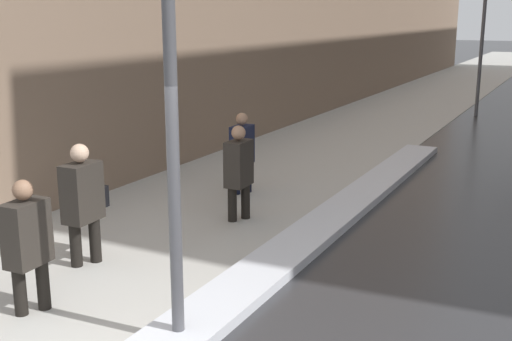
{
  "coord_description": "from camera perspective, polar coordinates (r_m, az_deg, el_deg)",
  "views": [
    {
      "loc": [
        3.48,
        -3.53,
        3.12
      ],
      "look_at": [
        -0.4,
        4.0,
        1.05
      ],
      "focal_mm": 45.0,
      "sensor_mm": 36.0,
      "label": 1
    }
  ],
  "objects": [
    {
      "name": "pedestrian_with_shoulder_bag",
      "position": [
        8.31,
        -15.1,
        -2.45
      ],
      "size": [
        0.32,
        0.73,
        1.58
      ],
      "rotation": [
        0.0,
        0.0,
        -1.53
      ],
      "color": "black",
      "rests_on": "ground"
    },
    {
      "name": "pedestrian_nearside",
      "position": [
        11.28,
        -1.25,
        1.9
      ],
      "size": [
        0.3,
        0.48,
        1.46
      ],
      "rotation": [
        0.0,
        0.0,
        -1.53
      ],
      "color": "black",
      "rests_on": "ground"
    },
    {
      "name": "pedestrian_trailing",
      "position": [
        7.15,
        -19.66,
        -5.88
      ],
      "size": [
        0.3,
        0.49,
        1.47
      ],
      "rotation": [
        0.0,
        0.0,
        -1.53
      ],
      "color": "black",
      "rests_on": "ground"
    },
    {
      "name": "traffic_light_near",
      "position": [
        21.13,
        21.4,
        11.93
      ],
      "size": [
        1.31,
        0.32,
        3.87
      ],
      "rotation": [
        0.0,
        0.0,
        0.02
      ],
      "color": "#515156",
      "rests_on": "ground"
    },
    {
      "name": "pedestrian_in_glasses",
      "position": [
        9.78,
        -1.54,
        0.17
      ],
      "size": [
        0.3,
        0.49,
        1.49
      ],
      "rotation": [
        0.0,
        0.0,
        -1.53
      ],
      "color": "black",
      "rests_on": "ground"
    },
    {
      "name": "lamp_post",
      "position": [
        5.76,
        -7.74,
        12.26
      ],
      "size": [
        0.28,
        0.28,
        5.0
      ],
      "color": "#515156",
      "rests_on": "ground"
    },
    {
      "name": "snow_bank_curb",
      "position": [
        9.86,
        6.5,
        -4.43
      ],
      "size": [
        0.7,
        12.14,
        0.13
      ],
      "color": "silver",
      "rests_on": "ground"
    },
    {
      "name": "sidewalk_slab",
      "position": [
        19.58,
        10.68,
        4.34
      ],
      "size": [
        4.0,
        80.0,
        0.01
      ],
      "color": "#B2AFA8",
      "rests_on": "ground"
    }
  ]
}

